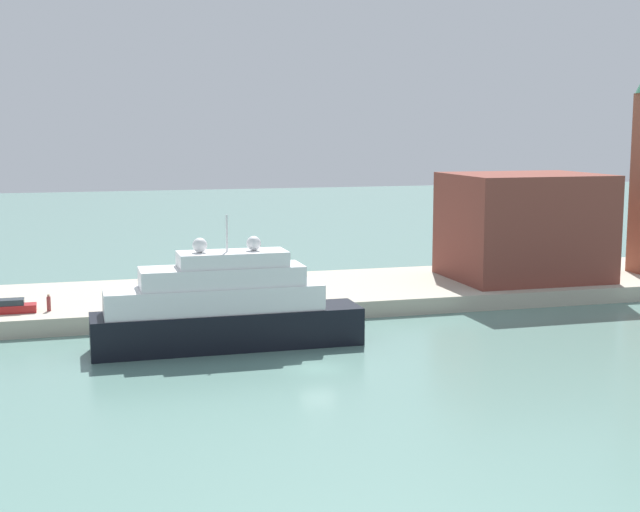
% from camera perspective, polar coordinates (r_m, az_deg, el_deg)
% --- Properties ---
extents(ground, '(400.00, 400.00, 0.00)m').
position_cam_1_polar(ground, '(67.59, -0.14, -7.23)').
color(ground, slate).
extents(quay_dock, '(110.00, 19.04, 1.61)m').
position_cam_1_polar(quay_dock, '(91.63, -4.41, -2.63)').
color(quay_dock, '#B7AD99').
rests_on(quay_dock, ground).
extents(large_yacht, '(22.15, 4.79, 11.02)m').
position_cam_1_polar(large_yacht, '(73.52, -6.17, -3.40)').
color(large_yacht, black).
rests_on(large_yacht, ground).
extents(harbor_building, '(15.92, 13.10, 11.47)m').
position_cam_1_polar(harbor_building, '(99.81, 12.93, 1.87)').
color(harbor_building, brown).
rests_on(harbor_building, quay_dock).
extents(parked_car, '(4.14, 1.69, 1.23)m').
position_cam_1_polar(parked_car, '(84.28, -19.17, -3.09)').
color(parked_car, '#B21E1E').
rests_on(parked_car, quay_dock).
extents(person_figure, '(0.36, 0.36, 1.56)m').
position_cam_1_polar(person_figure, '(83.86, -17.00, -2.92)').
color(person_figure, maroon).
rests_on(person_figure, quay_dock).
extents(mooring_bollard, '(0.41, 0.41, 0.89)m').
position_cam_1_polar(mooring_bollard, '(83.32, -4.36, -2.84)').
color(mooring_bollard, black).
rests_on(mooring_bollard, quay_dock).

